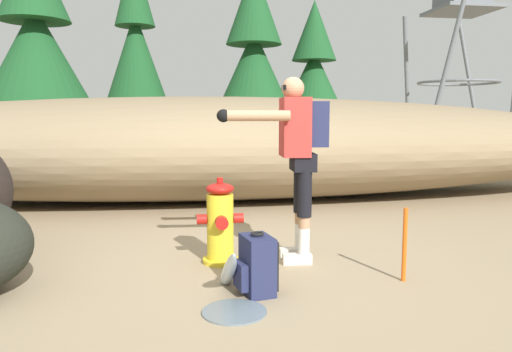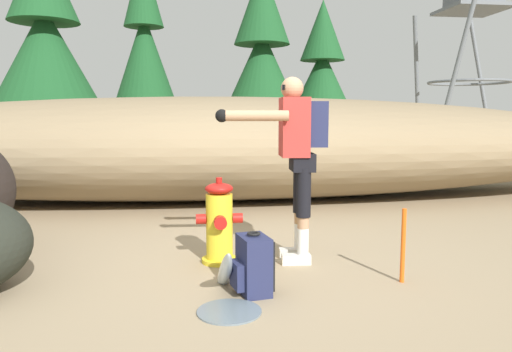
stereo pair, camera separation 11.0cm
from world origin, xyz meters
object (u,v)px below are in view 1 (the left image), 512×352
Objects in this scene: survey_stake at (405,245)px; fire_hydrant at (220,224)px; utility_worker at (295,145)px; spare_backpack at (257,265)px.

fire_hydrant is at bearing 153.18° from survey_stake.
utility_worker is at bearing 137.78° from survey_stake.
utility_worker is 1.24m from spare_backpack.
spare_backpack is at bearing -75.86° from fire_hydrant.
survey_stake is at bearing -26.82° from fire_hydrant.
utility_worker reaches higher than survey_stake.
spare_backpack is 0.78× the size of survey_stake.
spare_backpack is (-0.47, -0.77, -0.85)m from utility_worker.
utility_worker is 3.55× the size of spare_backpack.
fire_hydrant is at bearing 0.33° from utility_worker.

